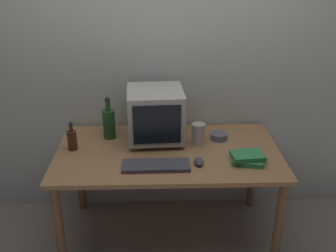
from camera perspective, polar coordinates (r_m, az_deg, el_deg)
ground_plane at (r=3.05m, az=0.00°, el=-15.54°), size 6.00×6.00×0.00m
back_wall at (r=2.91m, az=-0.28°, el=10.25°), size 4.00×0.08×2.50m
desk at (r=2.69m, az=0.00°, el=-5.09°), size 1.50×0.84×0.72m
crt_monitor at (r=2.72m, az=-1.84°, el=1.67°), size 0.40×0.41×0.37m
keyboard at (r=2.45m, az=-1.75°, el=-5.76°), size 0.42×0.15×0.02m
computer_mouse at (r=2.49m, az=4.48°, el=-5.18°), size 0.06×0.10×0.04m
bottle_tall at (r=2.81m, az=-8.58°, el=0.49°), size 0.09×0.09×0.31m
bottle_short at (r=2.71m, az=-13.75°, el=-1.88°), size 0.06×0.06×0.20m
book_stack at (r=2.55m, az=11.46°, el=-4.55°), size 0.23×0.19×0.06m
cd_spindle at (r=2.82m, az=7.38°, el=-1.47°), size 0.12×0.12×0.04m
metal_canister at (r=2.71m, az=4.40°, el=-1.16°), size 0.09×0.09×0.15m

